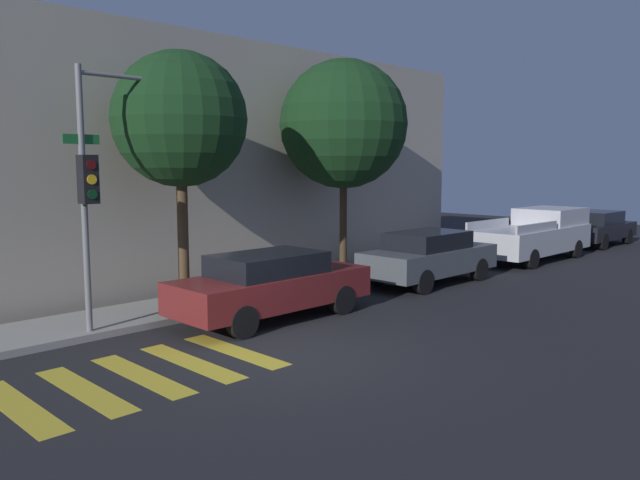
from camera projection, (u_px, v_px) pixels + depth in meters
The scene contains 11 objects.
ground_plane at pixel (287, 354), 10.99m from camera, with size 60.00×60.00×0.00m, color black.
sidewalk at pixel (161, 311), 13.93m from camera, with size 26.00×2.00×0.14m, color gray.
building_row at pixel (71, 164), 16.62m from camera, with size 26.00×6.00×6.69m, color #A89E8E.
crosswalk at pixel (114, 382), 9.54m from camera, with size 5.08×2.60×0.00m.
traffic_light_pole at pixel (108, 160), 11.88m from camera, with size 2.50×0.56×5.16m.
sedan_near_corner at pixel (271, 284), 13.38m from camera, with size 4.52×1.74×1.45m.
sedan_middle at pixel (429, 256), 17.47m from camera, with size 4.39×1.77×1.47m.
pickup_truck at pixel (535, 234), 21.94m from camera, with size 5.48×2.04×1.76m.
sedan_far_end at pixel (596, 227), 25.82m from camera, with size 4.30×1.81×1.43m.
tree_near_corner at pixel (180, 120), 13.54m from camera, with size 2.95×2.95×5.77m.
tree_midblock at pixel (344, 125), 17.20m from camera, with size 3.55×3.55×6.21m.
Camera 1 is at (-7.14, -7.95, 3.31)m, focal length 35.00 mm.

